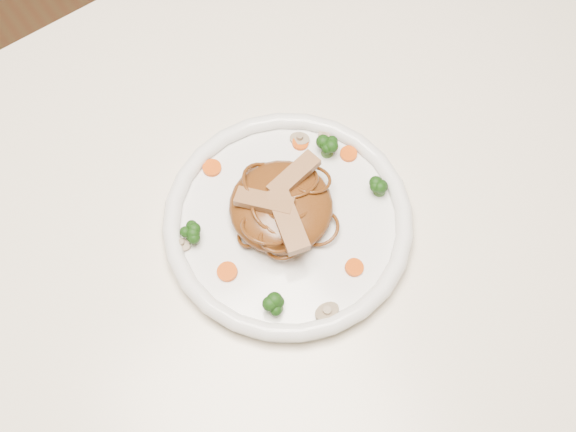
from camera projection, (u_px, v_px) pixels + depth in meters
ground at (262, 385)px, 1.52m from camera, size 4.00×4.00×0.00m
table at (246, 270)px, 0.93m from camera, size 1.20×0.80×0.75m
plate at (288, 224)px, 0.84m from camera, size 0.36×0.36×0.02m
noodle_mound at (281, 206)px, 0.82m from camera, size 0.14×0.14×0.04m
chicken_a at (294, 175)px, 0.81m from camera, size 0.07×0.03×0.01m
chicken_b at (264, 202)px, 0.80m from camera, size 0.06×0.06×0.01m
chicken_c at (288, 221)px, 0.79m from camera, size 0.05×0.08×0.01m
broccoli_0 at (328, 146)px, 0.86m from camera, size 0.04×0.04×0.03m
broccoli_1 at (191, 233)px, 0.81m from camera, size 0.03×0.03×0.03m
broccoli_2 at (276, 305)px, 0.78m from camera, size 0.03×0.03×0.03m
broccoli_3 at (381, 185)px, 0.83m from camera, size 0.04×0.04×0.03m
carrot_0 at (300, 143)px, 0.87m from camera, size 0.02×0.02×0.00m
carrot_1 at (227, 272)px, 0.80m from camera, size 0.02×0.02×0.00m
carrot_2 at (348, 154)px, 0.87m from camera, size 0.03×0.03×0.00m
carrot_3 at (212, 168)px, 0.86m from camera, size 0.03×0.03×0.00m
carrot_4 at (354, 267)px, 0.81m from camera, size 0.02×0.02×0.00m
mushroom_0 at (327, 312)px, 0.78m from camera, size 0.03×0.03×0.01m
mushroom_1 at (324, 138)px, 0.88m from camera, size 0.03×0.03×0.01m
mushroom_2 at (182, 244)px, 0.82m from camera, size 0.03×0.03×0.01m
mushroom_3 at (300, 139)px, 0.88m from camera, size 0.03×0.03×0.01m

